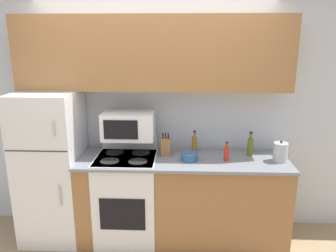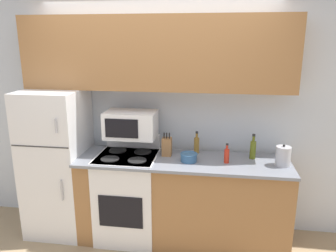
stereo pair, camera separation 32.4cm
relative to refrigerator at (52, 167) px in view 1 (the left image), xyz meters
The scene contains 12 objects.
wall_back 1.23m from the refrigerator, 18.37° to the left, with size 8.00×0.05×2.55m.
lower_cabinets 1.43m from the refrigerator, ahead, with size 2.16×0.63×0.93m.
refrigerator is the anchor object (origin of this frame).
upper_cabinets 1.60m from the refrigerator, ahead, with size 2.78×0.32×0.74m.
stove 0.86m from the refrigerator, ahead, with size 0.62×0.61×1.10m.
microwave 0.94m from the refrigerator, ahead, with size 0.53×0.34×0.28m.
knife_block 1.23m from the refrigerator, ahead, with size 0.10×0.10×0.25m.
bowl 1.47m from the refrigerator, ahead, with size 0.18×0.18×0.09m.
bottle_hot_sauce 1.84m from the refrigerator, ahead, with size 0.05×0.05×0.20m.
bottle_olive_oil 2.11m from the refrigerator, ahead, with size 0.06×0.06×0.26m.
bottle_vinegar 1.54m from the refrigerator, ahead, with size 0.06×0.06×0.24m.
kettle 2.37m from the refrigerator, ahead, with size 0.14×0.14×0.22m.
Camera 1 is at (0.30, -2.87, 2.12)m, focal length 35.00 mm.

